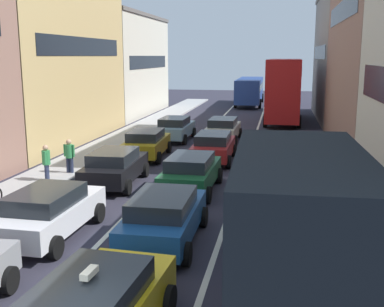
# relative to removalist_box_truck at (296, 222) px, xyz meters

# --- Properties ---
(sidewalk_left) EXTENTS (2.60, 64.00, 0.14)m
(sidewalk_left) POSITION_rel_removalist_box_truck_xyz_m (-10.40, 16.26, -1.90)
(sidewalk_left) COLOR #A3A3A3
(sidewalk_left) RESTS_ON ground
(lane_stripe_left) EXTENTS (0.16, 60.00, 0.01)m
(lane_stripe_left) POSITION_rel_removalist_box_truck_xyz_m (-5.40, 16.26, -1.97)
(lane_stripe_left) COLOR silver
(lane_stripe_left) RESTS_ON ground
(lane_stripe_right) EXTENTS (0.16, 60.00, 0.01)m
(lane_stripe_right) POSITION_rel_removalist_box_truck_xyz_m (-2.00, 16.26, -1.97)
(lane_stripe_right) COLOR silver
(lane_stripe_right) RESTS_ON ground
(building_row_left) EXTENTS (7.20, 43.90, 12.45)m
(building_row_left) POSITION_rel_removalist_box_truck_xyz_m (-15.70, 16.70, 3.53)
(building_row_left) COLOR #936B5B
(building_row_left) RESTS_ON ground
(removalist_box_truck) EXTENTS (2.90, 7.77, 3.58)m
(removalist_box_truck) POSITION_rel_removalist_box_truck_xyz_m (0.00, 0.00, 0.00)
(removalist_box_truck) COLOR #B7B29E
(removalist_box_truck) RESTS_ON ground
(sedan_centre_lane_second) EXTENTS (2.09, 4.32, 1.49)m
(sedan_centre_lane_second) POSITION_rel_removalist_box_truck_xyz_m (-3.57, 3.11, -1.18)
(sedan_centre_lane_second) COLOR #194C8C
(sedan_centre_lane_second) RESTS_ON ground
(wagon_left_lane_second) EXTENTS (2.15, 4.34, 1.49)m
(wagon_left_lane_second) POSITION_rel_removalist_box_truck_xyz_m (-7.03, 2.93, -1.18)
(wagon_left_lane_second) COLOR silver
(wagon_left_lane_second) RESTS_ON ground
(hatchback_centre_lane_third) EXTENTS (2.12, 4.33, 1.49)m
(hatchback_centre_lane_third) POSITION_rel_removalist_box_truck_xyz_m (-3.79, 8.50, -1.18)
(hatchback_centre_lane_third) COLOR #19592D
(hatchback_centre_lane_third) RESTS_ON ground
(sedan_left_lane_third) EXTENTS (2.19, 4.37, 1.49)m
(sedan_left_lane_third) POSITION_rel_removalist_box_truck_xyz_m (-7.09, 8.90, -1.18)
(sedan_left_lane_third) COLOR black
(sedan_left_lane_third) RESTS_ON ground
(coupe_centre_lane_fourth) EXTENTS (2.07, 4.30, 1.49)m
(coupe_centre_lane_fourth) POSITION_rel_removalist_box_truck_xyz_m (-3.67, 14.12, -1.18)
(coupe_centre_lane_fourth) COLOR #A51E1E
(coupe_centre_lane_fourth) RESTS_ON ground
(sedan_left_lane_fourth) EXTENTS (2.24, 4.38, 1.49)m
(sedan_left_lane_fourth) POSITION_rel_removalist_box_truck_xyz_m (-7.29, 14.38, -1.18)
(sedan_left_lane_fourth) COLOR #B29319
(sedan_left_lane_fourth) RESTS_ON ground
(sedan_centre_lane_fifth) EXTENTS (2.11, 4.33, 1.49)m
(sedan_centre_lane_fifth) POSITION_rel_removalist_box_truck_xyz_m (-3.90, 20.13, -1.18)
(sedan_centre_lane_fifth) COLOR beige
(sedan_centre_lane_fifth) RESTS_ON ground
(sedan_left_lane_fifth) EXTENTS (2.10, 4.32, 1.49)m
(sedan_left_lane_fifth) POSITION_rel_removalist_box_truck_xyz_m (-6.96, 19.88, -1.18)
(sedan_left_lane_fifth) COLOR #759EB7
(sedan_left_lane_fifth) RESTS_ON ground
(sedan_right_lane_behind_truck) EXTENTS (2.07, 4.31, 1.49)m
(sedan_right_lane_behind_truck) POSITION_rel_removalist_box_truck_xyz_m (-0.28, 7.21, -1.18)
(sedan_right_lane_behind_truck) COLOR gray
(sedan_right_lane_behind_truck) RESTS_ON ground
(bus_mid_queue_primary) EXTENTS (2.99, 10.56, 5.06)m
(bus_mid_queue_primary) POSITION_rel_removalist_box_truck_xyz_m (-0.15, 29.89, 0.86)
(bus_mid_queue_primary) COLOR #B21919
(bus_mid_queue_primary) RESTS_ON ground
(bus_far_queue_secondary) EXTENTS (2.84, 10.51, 2.90)m
(bus_far_queue_secondary) POSITION_rel_removalist_box_truck_xyz_m (-3.76, 43.14, -0.21)
(bus_far_queue_secondary) COLOR navy
(bus_far_queue_secondary) RESTS_ON ground
(pedestrian_near_kerb) EXTENTS (0.34, 0.52, 1.66)m
(pedestrian_near_kerb) POSITION_rel_removalist_box_truck_xyz_m (-10.02, 8.61, -1.03)
(pedestrian_near_kerb) COLOR #262D47
(pedestrian_near_kerb) RESTS_ON ground
(pedestrian_mid_sidewalk) EXTENTS (0.54, 0.34, 1.66)m
(pedestrian_mid_sidewalk) POSITION_rel_removalist_box_truck_xyz_m (-9.65, 10.06, -1.03)
(pedestrian_mid_sidewalk) COLOR #262D47
(pedestrian_mid_sidewalk) RESTS_ON ground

